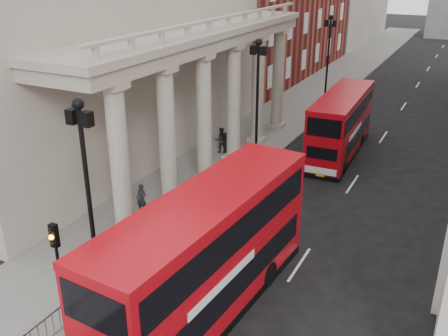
% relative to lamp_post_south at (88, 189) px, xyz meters
% --- Properties ---
extents(sidewalk_west, '(6.00, 140.00, 0.12)m').
position_rel_lamp_post_south_xyz_m(sidewalk_west, '(-2.40, 26.00, -4.85)').
color(sidewalk_west, slate).
rests_on(sidewalk_west, ground).
extents(kerb, '(0.20, 140.00, 0.14)m').
position_rel_lamp_post_south_xyz_m(kerb, '(0.55, 26.00, -4.84)').
color(kerb, slate).
rests_on(kerb, ground).
extents(portico_building, '(9.00, 28.00, 12.00)m').
position_rel_lamp_post_south_xyz_m(portico_building, '(-9.90, 14.00, 1.09)').
color(portico_building, gray).
rests_on(portico_building, ground).
extents(lamp_post_south, '(1.05, 0.44, 8.32)m').
position_rel_lamp_post_south_xyz_m(lamp_post_south, '(0.00, 0.00, 0.00)').
color(lamp_post_south, black).
rests_on(lamp_post_south, sidewalk_west).
extents(lamp_post_mid, '(1.05, 0.44, 8.32)m').
position_rel_lamp_post_south_xyz_m(lamp_post_mid, '(0.00, 16.00, 0.00)').
color(lamp_post_mid, black).
rests_on(lamp_post_mid, sidewalk_west).
extents(lamp_post_north, '(1.05, 0.44, 8.32)m').
position_rel_lamp_post_south_xyz_m(lamp_post_north, '(0.00, 32.00, 0.00)').
color(lamp_post_north, black).
rests_on(lamp_post_north, sidewalk_west).
extents(traffic_light, '(0.28, 0.33, 4.30)m').
position_rel_lamp_post_south_xyz_m(traffic_light, '(0.10, -2.02, -1.80)').
color(traffic_light, black).
rests_on(traffic_light, sidewalk_west).
extents(crowd_barriers, '(0.50, 18.75, 1.10)m').
position_rel_lamp_post_south_xyz_m(crowd_barriers, '(0.25, -1.77, -4.24)').
color(crowd_barriers, gray).
rests_on(crowd_barriers, sidewalk_west).
extents(bus_near, '(3.61, 11.85, 5.04)m').
position_rel_lamp_post_south_xyz_m(bus_near, '(4.43, 1.29, -2.28)').
color(bus_near, '#B50811').
rests_on(bus_near, ground).
extents(bus_far, '(2.84, 10.31, 4.41)m').
position_rel_lamp_post_south_xyz_m(bus_far, '(4.41, 20.73, -2.60)').
color(bus_far, '#AF0810').
rests_on(bus_far, ground).
extents(pedestrian_a, '(0.64, 0.46, 1.64)m').
position_rel_lamp_post_south_xyz_m(pedestrian_a, '(-2.70, 6.75, -3.97)').
color(pedestrian_a, black).
rests_on(pedestrian_a, sidewalk_west).
extents(pedestrian_b, '(1.13, 1.07, 1.84)m').
position_rel_lamp_post_south_xyz_m(pedestrian_b, '(-3.14, 16.95, -3.87)').
color(pedestrian_b, black).
rests_on(pedestrian_b, sidewalk_west).
extents(pedestrian_c, '(0.93, 0.84, 1.59)m').
position_rel_lamp_post_south_xyz_m(pedestrian_c, '(-2.67, 16.91, -4.00)').
color(pedestrian_c, black).
rests_on(pedestrian_c, sidewalk_west).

